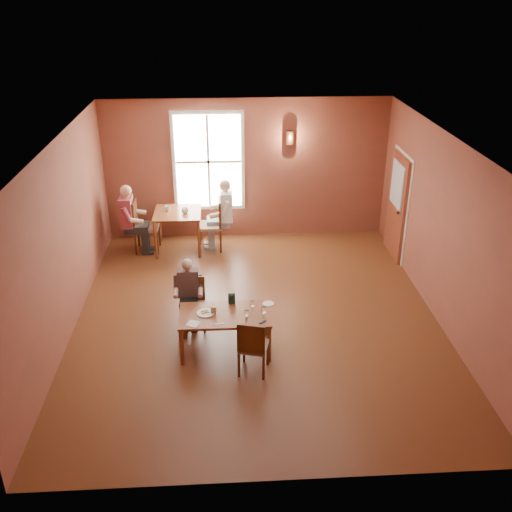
{
  "coord_description": "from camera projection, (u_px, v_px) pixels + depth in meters",
  "views": [
    {
      "loc": [
        -0.52,
        -8.19,
        5.12
      ],
      "look_at": [
        0.0,
        0.2,
        1.05
      ],
      "focal_mm": 40.0,
      "sensor_mm": 36.0,
      "label": 1
    }
  ],
  "objects": [
    {
      "name": "diner_maroon",
      "position": [
        145.0,
        219.0,
        11.7
      ],
      "size": [
        0.57,
        0.57,
        1.42
      ],
      "primitive_type": null,
      "rotation": [
        0.0,
        0.0,
        -1.57
      ],
      "color": "maroon",
      "rests_on": "ground"
    },
    {
      "name": "goblet_c",
      "position": [
        247.0,
        314.0,
        8.33
      ],
      "size": [
        0.08,
        0.08,
        0.16
      ],
      "primitive_type": null,
      "rotation": [
        0.0,
        0.0,
        -0.18
      ],
      "color": "white",
      "rests_on": "main_table"
    },
    {
      "name": "sandwich",
      "position": [
        214.0,
        310.0,
        8.5
      ],
      "size": [
        0.09,
        0.08,
        0.1
      ],
      "primitive_type": "cube",
      "rotation": [
        0.0,
        0.0,
        0.1
      ],
      "color": "#DAB16A",
      "rests_on": "main_table"
    },
    {
      "name": "knife",
      "position": [
        220.0,
        324.0,
        8.25
      ],
      "size": [
        0.18,
        0.04,
        0.0
      ],
      "primitive_type": "cube",
      "rotation": [
        0.0,
        0.0,
        0.15
      ],
      "color": "silver",
      "rests_on": "main_table"
    },
    {
      "name": "goblet_a",
      "position": [
        252.0,
        305.0,
        8.55
      ],
      "size": [
        0.07,
        0.07,
        0.17
      ],
      "primitive_type": null,
      "rotation": [
        0.0,
        0.0,
        0.04
      ],
      "color": "white",
      "rests_on": "main_table"
    },
    {
      "name": "diner_main",
      "position": [
        193.0,
        299.0,
        9.06
      ],
      "size": [
        0.44,
        0.44,
        1.11
      ],
      "primitive_type": null,
      "rotation": [
        0.0,
        0.0,
        3.14
      ],
      "color": "#442B21",
      "rests_on": "ground"
    },
    {
      "name": "wall_sconce",
      "position": [
        290.0,
        137.0,
        11.76
      ],
      "size": [
        0.16,
        0.16,
        0.28
      ],
      "primitive_type": "cylinder",
      "color": "brown",
      "rests_on": "wall_back"
    },
    {
      "name": "chair_diner_main",
      "position": [
        193.0,
        305.0,
        9.14
      ],
      "size": [
        0.38,
        0.38,
        0.85
      ],
      "primitive_type": null,
      "rotation": [
        0.0,
        0.0,
        3.14
      ],
      "color": "#47240E",
      "rests_on": "ground"
    },
    {
      "name": "goblet_b",
      "position": [
        264.0,
        312.0,
        8.38
      ],
      "size": [
        0.09,
        0.09,
        0.18
      ],
      "primitive_type": null,
      "rotation": [
        0.0,
        0.0,
        -0.36
      ],
      "color": "white",
      "rests_on": "main_table"
    },
    {
      "name": "ceiling",
      "position": [
        257.0,
        142.0,
        8.31
      ],
      "size": [
        6.0,
        7.0,
        0.04
      ],
      "primitive_type": "cube",
      "color": "white",
      "rests_on": "wall_back"
    },
    {
      "name": "chair_empty",
      "position": [
        254.0,
        345.0,
        8.11
      ],
      "size": [
        0.48,
        0.48,
        0.89
      ],
      "primitive_type": null,
      "rotation": [
        0.0,
        0.0,
        -0.25
      ],
      "color": "#552F15",
      "rests_on": "ground"
    },
    {
      "name": "chair_diner_white",
      "position": [
        210.0,
        224.0,
        11.84
      ],
      "size": [
        0.49,
        0.49,
        1.1
      ],
      "primitive_type": null,
      "rotation": [
        0.0,
        0.0,
        1.57
      ],
      "color": "#4C230F",
      "rests_on": "ground"
    },
    {
      "name": "sunglasses",
      "position": [
        263.0,
        322.0,
        8.28
      ],
      "size": [
        0.11,
        0.11,
        0.01
      ],
      "primitive_type": "cube",
      "rotation": [
        0.0,
        0.0,
        0.77
      ],
      "color": "black",
      "rests_on": "main_table"
    },
    {
      "name": "door",
      "position": [
        396.0,
        206.0,
        11.39
      ],
      "size": [
        0.12,
        1.04,
        2.1
      ],
      "primitive_type": "cube",
      "color": "maroon",
      "rests_on": "ground"
    },
    {
      "name": "diner_white",
      "position": [
        211.0,
        217.0,
        11.78
      ],
      "size": [
        0.57,
        0.57,
        1.43
      ],
      "primitive_type": null,
      "rotation": [
        0.0,
        0.0,
        1.57
      ],
      "color": "silver",
      "rests_on": "ground"
    },
    {
      "name": "ground",
      "position": [
        257.0,
        317.0,
        9.62
      ],
      "size": [
        6.0,
        7.0,
        0.01
      ],
      "primitive_type": "cube",
      "color": "brown",
      "rests_on": "ground"
    },
    {
      "name": "wall_left",
      "position": [
        63.0,
        241.0,
        8.8
      ],
      "size": [
        0.04,
        7.0,
        3.0
      ],
      "primitive_type": "cube",
      "color": "brown",
      "rests_on": "ground"
    },
    {
      "name": "wall_back",
      "position": [
        246.0,
        170.0,
        12.11
      ],
      "size": [
        6.0,
        0.04,
        3.0
      ],
      "primitive_type": "cube",
      "color": "brown",
      "rests_on": "ground"
    },
    {
      "name": "side_plate",
      "position": [
        268.0,
        304.0,
        8.75
      ],
      "size": [
        0.22,
        0.22,
        0.01
      ],
      "primitive_type": "cylinder",
      "rotation": [
        0.0,
        0.0,
        0.3
      ],
      "color": "silver",
      "rests_on": "main_table"
    },
    {
      "name": "plate_food",
      "position": [
        206.0,
        313.0,
        8.5
      ],
      "size": [
        0.32,
        0.32,
        0.03
      ],
      "primitive_type": "cylinder",
      "rotation": [
        0.0,
        0.0,
        -0.23
      ],
      "color": "white",
      "rests_on": "main_table"
    },
    {
      "name": "wall_front",
      "position": [
        278.0,
        374.0,
        5.82
      ],
      "size": [
        6.0,
        0.04,
        3.0
      ],
      "primitive_type": "cube",
      "color": "brown",
      "rests_on": "ground"
    },
    {
      "name": "window",
      "position": [
        208.0,
        162.0,
        11.93
      ],
      "size": [
        1.36,
        0.1,
        1.96
      ],
      "primitive_type": "cube",
      "color": "white",
      "rests_on": "wall_back"
    },
    {
      "name": "second_table",
      "position": [
        179.0,
        231.0,
        11.87
      ],
      "size": [
        0.95,
        0.95,
        0.84
      ],
      "primitive_type": null,
      "color": "olive",
      "rests_on": "ground"
    },
    {
      "name": "chair_diner_maroon",
      "position": [
        147.0,
        226.0,
        11.77
      ],
      "size": [
        0.49,
        0.49,
        1.11
      ],
      "primitive_type": null,
      "rotation": [
        0.0,
        0.0,
        -1.57
      ],
      "color": "brown",
      "rests_on": "ground"
    },
    {
      "name": "cup_a",
      "position": [
        185.0,
        211.0,
        11.6
      ],
      "size": [
        0.18,
        0.18,
        0.11
      ],
      "primitive_type": "imported",
      "rotation": [
        0.0,
        0.0,
        0.37
      ],
      "color": "white",
      "rests_on": "second_table"
    },
    {
      "name": "menu_stand",
      "position": [
        232.0,
        299.0,
        8.73
      ],
      "size": [
        0.11,
        0.06,
        0.17
      ],
      "primitive_type": "cube",
      "rotation": [
        0.0,
        0.0,
        0.07
      ],
      "color": "#1A301F",
      "rests_on": "main_table"
    },
    {
      "name": "napkin",
      "position": [
        193.0,
        324.0,
        8.25
      ],
      "size": [
        0.22,
        0.22,
        0.01
      ],
      "primitive_type": "cube",
      "rotation": [
        0.0,
        0.0,
        -0.36
      ],
      "color": "white",
      "rests_on": "main_table"
    },
    {
      "name": "main_table",
      "position": [
        225.0,
        332.0,
        8.63
      ],
      "size": [
        1.36,
        0.77,
        0.64
      ],
      "primitive_type": null,
      "color": "brown",
      "rests_on": "ground"
    },
    {
      "name": "wall_right",
      "position": [
        443.0,
        231.0,
        9.13
      ],
      "size": [
        0.04,
        7.0,
        3.0
      ],
      "primitive_type": "cube",
      "color": "brown",
      "rests_on": "ground"
    },
    {
      "name": "cup_b",
      "position": [
        168.0,
        208.0,
        11.72
      ],
      "size": [
        0.14,
        0.14,
        0.1
      ],
      "primitive_type": "imported",
      "rotation": [
        0.0,
        0.0,
        -0.26
      ],
      "color": "white",
      "rests_on": "second_table"
    }
  ]
}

